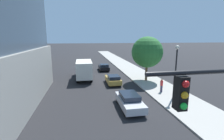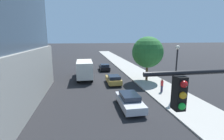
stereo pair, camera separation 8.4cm
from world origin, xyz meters
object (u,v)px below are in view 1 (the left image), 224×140
at_px(pedestrian_purple_shirt, 182,87).
at_px(pedestrian_red_shirt, 162,85).
at_px(street_tree, 147,52).
at_px(car_black, 104,67).
at_px(box_truck, 84,69).
at_px(car_gold, 113,79).
at_px(car_silver, 130,101).
at_px(street_lamp, 176,64).

bearing_deg(pedestrian_purple_shirt, pedestrian_red_shirt, 141.54).
bearing_deg(pedestrian_red_shirt, street_tree, 87.07).
bearing_deg(car_black, box_truck, -123.33).
xyz_separation_m(street_tree, car_gold, (-5.45, -0.75, -3.86)).
xyz_separation_m(pedestrian_red_shirt, pedestrian_purple_shirt, (1.79, -1.42, 0.09)).
relative_size(car_silver, pedestrian_purple_shirt, 2.59).
bearing_deg(box_truck, pedestrian_purple_shirt, -42.99).
bearing_deg(car_gold, pedestrian_purple_shirt, -42.44).
relative_size(street_tree, pedestrian_red_shirt, 4.18).
relative_size(car_black, car_gold, 1.04).
height_order(pedestrian_red_shirt, pedestrian_purple_shirt, pedestrian_purple_shirt).
bearing_deg(pedestrian_red_shirt, car_gold, 136.28).
distance_m(box_truck, pedestrian_purple_shirt, 15.18).
relative_size(car_gold, car_silver, 0.88).
bearing_deg(street_tree, pedestrian_red_shirt, -92.93).
height_order(car_black, pedestrian_red_shirt, pedestrian_red_shirt).
bearing_deg(street_lamp, street_tree, 92.82).
distance_m(street_lamp, car_gold, 9.44).
bearing_deg(car_silver, pedestrian_purple_shirt, 17.23).
relative_size(street_tree, car_silver, 1.47).
distance_m(street_lamp, box_truck, 14.76).
height_order(street_lamp, car_silver, street_lamp).
distance_m(car_black, box_truck, 7.60).
distance_m(street_lamp, car_black, 18.22).
bearing_deg(car_black, street_lamp, -71.06).
xyz_separation_m(car_black, pedestrian_purple_shirt, (6.95, -16.63, 0.37)).
bearing_deg(street_tree, car_gold, -172.14).
height_order(street_tree, car_gold, street_tree).
xyz_separation_m(street_lamp, street_tree, (-0.37, 7.44, 0.62)).
xyz_separation_m(street_tree, pedestrian_red_shirt, (-0.29, -5.69, -3.59)).
distance_m(car_black, pedestrian_purple_shirt, 18.03).
relative_size(car_gold, pedestrian_purple_shirt, 2.27).
bearing_deg(car_black, pedestrian_red_shirt, -71.25).
bearing_deg(box_truck, car_silver, -71.69).
bearing_deg(car_black, pedestrian_purple_shirt, -67.30).
distance_m(street_tree, car_black, 11.63).
height_order(street_tree, pedestrian_red_shirt, street_tree).
bearing_deg(car_silver, street_lamp, 17.44).
bearing_deg(street_lamp, box_truck, 133.02).
xyz_separation_m(street_tree, box_truck, (-9.59, 3.23, -2.82)).
bearing_deg(car_gold, street_lamp, -48.97).
height_order(car_black, car_silver, car_silver).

